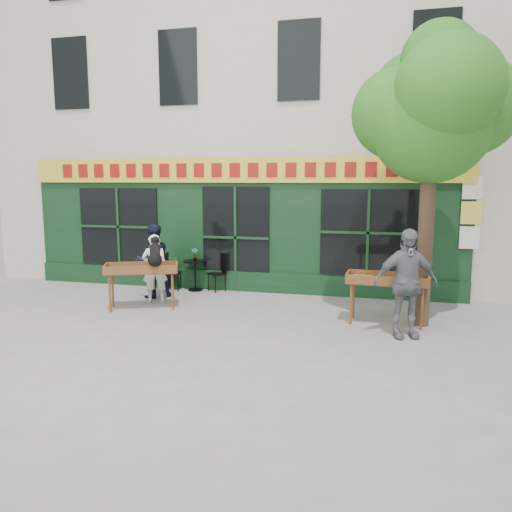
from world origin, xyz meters
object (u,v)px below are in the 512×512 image
object	(u,v)px
book_cart_right	(387,282)
man_right	(406,283)
book_cart_center	(142,271)
dog	(155,251)
man_left	(153,261)
bistro_table	(195,269)
woman	(155,268)

from	to	relation	value
book_cart_right	man_right	bearing A→B (deg)	-65.12
book_cart_center	book_cart_right	bearing A→B (deg)	-21.44
book_cart_center	dog	distance (m)	0.59
man_right	man_left	size ratio (longest dim) A/B	1.12
man_right	bistro_table	xyz separation A→B (m)	(-4.94, 2.63, -0.43)
bistro_table	man_right	bearing A→B (deg)	-28.04
bistro_table	man_left	bearing A→B (deg)	-127.87
bistro_table	woman	bearing A→B (deg)	-110.07
book_cart_right	dog	bearing A→B (deg)	-175.43
book_cart_center	man_left	distance (m)	1.08
dog	book_cart_right	size ratio (longest dim) A/B	0.39
dog	man_right	xyz separation A→B (m)	(5.06, -0.63, -0.32)
dog	woman	world-z (taller)	dog
man_right	man_left	world-z (taller)	man_right
dog	man_right	size ratio (longest dim) A/B	0.31
dog	bistro_table	world-z (taller)	dog
woman	man_left	world-z (taller)	man_left
woman	book_cart_right	bearing A→B (deg)	151.31
book_cart_center	man_left	bearing A→B (deg)	79.72
book_cart_center	woman	bearing A→B (deg)	67.74
woman	bistro_table	bearing A→B (deg)	-132.33
book_cart_center	woman	world-z (taller)	woman
woman	book_cart_right	xyz separation A→B (m)	(5.11, -0.58, 0.04)
dog	man_left	bearing A→B (deg)	95.20
book_cart_center	bistro_table	bearing A→B (deg)	54.04
woman	book_cart_right	distance (m)	5.15
dog	woman	distance (m)	0.94
woman	book_cart_center	bearing A→B (deg)	67.74
man_left	bistro_table	bearing A→B (deg)	-172.03
book_cart_right	man_right	distance (m)	0.82
book_cart_center	bistro_table	world-z (taller)	book_cart_center
book_cart_center	bistro_table	xyz separation A→B (m)	(0.48, 1.95, -0.28)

